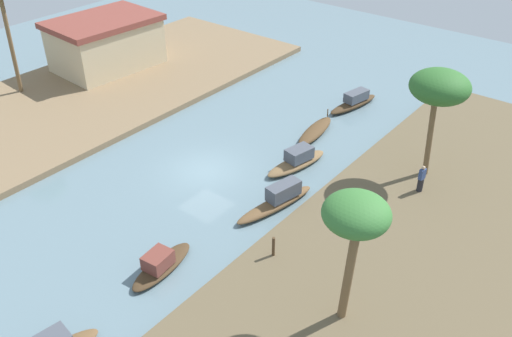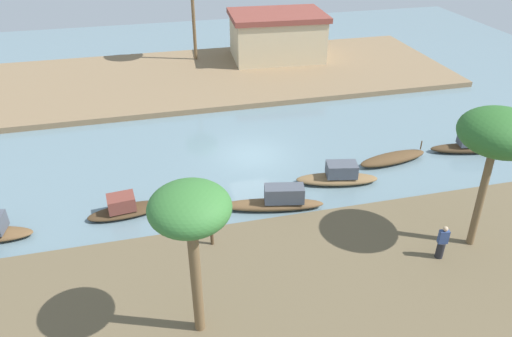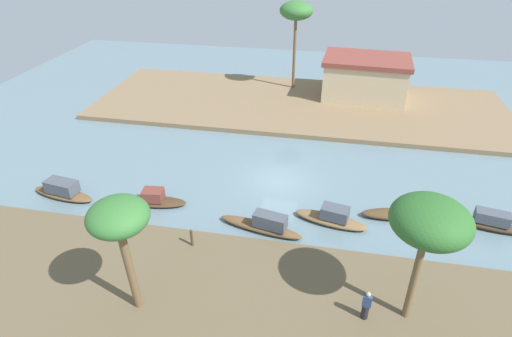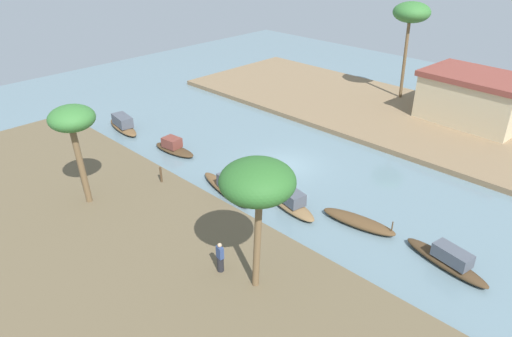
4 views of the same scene
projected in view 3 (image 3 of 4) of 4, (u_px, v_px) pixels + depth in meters
river_water at (279, 181)px, 27.96m from camera, size 64.48×64.48×0.00m
riverbank_right at (299, 104)px, 38.90m from camera, size 38.09×13.45×0.39m
sampan_open_hull at (264, 225)px, 23.29m from camera, size 5.08×1.91×1.25m
sampan_with_red_awning at (332, 218)px, 23.91m from camera, size 4.44×2.01×1.16m
sampan_foreground at (156, 199)px, 25.53m from camera, size 3.77×1.55×1.06m
sampan_downstream_large at (487, 222)px, 23.59m from camera, size 4.60×1.82×1.13m
sampan_upstream_small at (63, 191)px, 26.14m from camera, size 4.48×1.76×1.22m
sampan_with_tall_canopy at (397, 214)px, 24.44m from camera, size 4.33×1.65×0.98m
person_on_near_bank at (366, 306)px, 17.64m from camera, size 0.41×0.37×1.55m
mooring_post at (192, 238)px, 21.68m from camera, size 0.14×0.14×1.02m
palm_tree_left_near at (119, 220)px, 15.89m from camera, size 2.46×2.46×5.83m
palm_tree_left_far at (430, 222)px, 15.52m from camera, size 3.11×3.11×6.06m
palm_tree_right_tall at (296, 12)px, 38.18m from camera, size 3.15×3.15×8.43m
riverside_building at (365, 77)px, 39.06m from camera, size 8.27×6.05×3.86m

